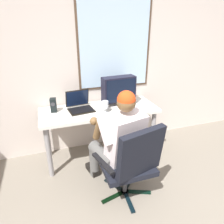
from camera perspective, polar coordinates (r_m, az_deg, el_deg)
wall_rear at (r=3.05m, az=-1.87°, el=12.98°), size 5.75×0.08×2.53m
desk at (r=2.85m, az=-3.54°, el=-0.94°), size 1.60×0.62×0.76m
office_chair at (r=2.19m, az=5.63°, el=-13.38°), size 0.70×0.62×0.95m
person_seated at (r=2.30m, az=1.88°, el=-7.69°), size 0.62×0.83×1.25m
crt_monitor at (r=2.86m, az=1.90°, el=6.27°), size 0.48×0.25×0.41m
laptop at (r=2.80m, az=-9.10°, el=2.08°), size 0.36×0.35×0.25m
wine_glass at (r=2.65m, az=-1.94°, el=2.06°), size 0.09×0.09×0.16m
desk_speaker at (r=2.78m, az=-16.09°, el=1.87°), size 0.09×0.10×0.19m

